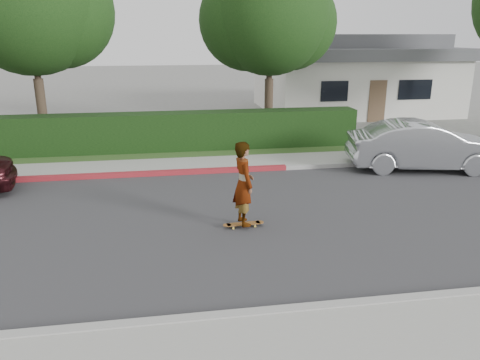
# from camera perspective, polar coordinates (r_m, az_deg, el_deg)

# --- Properties ---
(ground) EXTENTS (120.00, 120.00, 0.00)m
(ground) POSITION_cam_1_polar(r_m,az_deg,el_deg) (11.58, 5.86, -4.52)
(ground) COLOR slate
(ground) RESTS_ON ground
(road) EXTENTS (60.00, 8.00, 0.01)m
(road) POSITION_cam_1_polar(r_m,az_deg,el_deg) (11.58, 5.86, -4.49)
(road) COLOR #2D2D30
(road) RESTS_ON ground
(curb_near) EXTENTS (60.00, 0.20, 0.15)m
(curb_near) POSITION_cam_1_polar(r_m,az_deg,el_deg) (8.08, 13.60, -14.67)
(curb_near) COLOR #9E9E99
(curb_near) RESTS_ON ground
(sidewalk_near) EXTENTS (60.00, 1.60, 0.12)m
(sidewalk_near) POSITION_cam_1_polar(r_m,az_deg,el_deg) (7.42, 16.36, -18.28)
(sidewalk_near) COLOR gray
(sidewalk_near) RESTS_ON ground
(curb_far) EXTENTS (60.00, 0.20, 0.15)m
(curb_far) POSITION_cam_1_polar(r_m,az_deg,el_deg) (15.34, 1.94, 1.37)
(curb_far) COLOR #9E9E99
(curb_far) RESTS_ON ground
(curb_red_section) EXTENTS (12.00, 0.21, 0.15)m
(curb_red_section) POSITION_cam_1_polar(r_m,az_deg,el_deg) (15.21, -16.87, 0.49)
(curb_red_section) COLOR maroon
(curb_red_section) RESTS_ON ground
(sidewalk_far) EXTENTS (60.00, 1.60, 0.12)m
(sidewalk_far) POSITION_cam_1_polar(r_m,az_deg,el_deg) (16.20, 1.33, 2.18)
(sidewalk_far) COLOR gray
(sidewalk_far) RESTS_ON ground
(planting_strip) EXTENTS (60.00, 1.60, 0.10)m
(planting_strip) POSITION_cam_1_polar(r_m,az_deg,el_deg) (17.72, 0.38, 3.49)
(planting_strip) COLOR #2D4C1E
(planting_strip) RESTS_ON ground
(hedge) EXTENTS (15.00, 1.00, 1.50)m
(hedge) POSITION_cam_1_polar(r_m,az_deg,el_deg) (17.92, -9.49, 5.70)
(hedge) COLOR black
(hedge) RESTS_ON ground
(tree_left) EXTENTS (5.99, 5.21, 8.00)m
(tree_left) POSITION_cam_1_polar(r_m,az_deg,el_deg) (19.63, -24.25, 18.75)
(tree_left) COLOR #33261C
(tree_left) RESTS_ON ground
(tree_center) EXTENTS (5.66, 4.84, 7.44)m
(tree_center) POSITION_cam_1_polar(r_m,az_deg,el_deg) (20.04, 3.54, 19.06)
(tree_center) COLOR #33261C
(tree_center) RESTS_ON ground
(house) EXTENTS (10.60, 8.60, 4.30)m
(house) POSITION_cam_1_polar(r_m,az_deg,el_deg) (28.60, 13.47, 12.48)
(house) COLOR beige
(house) RESTS_ON ground
(skateboard) EXTENTS (0.98, 0.25, 0.09)m
(skateboard) POSITION_cam_1_polar(r_m,az_deg,el_deg) (10.90, 0.42, -5.37)
(skateboard) COLOR gold
(skateboard) RESTS_ON ground
(skateboarder) EXTENTS (0.58, 0.78, 1.94)m
(skateboarder) POSITION_cam_1_polar(r_m,az_deg,el_deg) (10.56, 0.44, -0.44)
(skateboarder) COLOR white
(skateboarder) RESTS_ON skateboard
(car_silver) EXTENTS (5.08, 2.63, 1.59)m
(car_silver) POSITION_cam_1_polar(r_m,az_deg,el_deg) (16.48, 21.48, 3.88)
(car_silver) COLOR #B0B3B7
(car_silver) RESTS_ON ground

